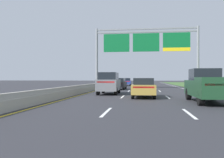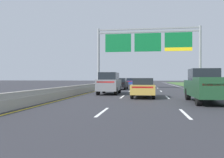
{
  "view_description": "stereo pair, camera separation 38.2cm",
  "coord_description": "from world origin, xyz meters",
  "px_view_note": "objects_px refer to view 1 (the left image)",
  "views": [
    {
      "loc": [
        -0.19,
        -0.3,
        1.57
      ],
      "look_at": [
        -2.95,
        21.03,
        1.48
      ],
      "focal_mm": 37.96,
      "sensor_mm": 36.0,
      "label": 1
    },
    {
      "loc": [
        0.19,
        -0.25,
        1.57
      ],
      "look_at": [
        -2.95,
        21.03,
        1.48
      ],
      "focal_mm": 37.96,
      "sensor_mm": 36.0,
      "label": 2
    }
  ],
  "objects_px": {
    "car_blue_left_lane_sedan": "(127,82)",
    "car_grey_left_lane_suv": "(109,83)",
    "pickup_truck_darkgreen": "(207,86)",
    "car_gold_centre_lane_sedan": "(144,87)",
    "car_black_left_lane_sedan": "(119,83)",
    "overhead_sign_gantry": "(146,45)"
  },
  "relations": [
    {
      "from": "car_blue_left_lane_sedan",
      "to": "car_grey_left_lane_suv",
      "type": "height_order",
      "value": "car_grey_left_lane_suv"
    },
    {
      "from": "car_grey_left_lane_suv",
      "to": "pickup_truck_darkgreen",
      "type": "bearing_deg",
      "value": -134.15
    },
    {
      "from": "car_blue_left_lane_sedan",
      "to": "car_grey_left_lane_suv",
      "type": "distance_m",
      "value": 25.6
    },
    {
      "from": "car_grey_left_lane_suv",
      "to": "car_gold_centre_lane_sedan",
      "type": "bearing_deg",
      "value": -137.68
    },
    {
      "from": "pickup_truck_darkgreen",
      "to": "car_grey_left_lane_suv",
      "type": "height_order",
      "value": "pickup_truck_darkgreen"
    },
    {
      "from": "car_black_left_lane_sedan",
      "to": "car_grey_left_lane_suv",
      "type": "bearing_deg",
      "value": -178.55
    },
    {
      "from": "car_blue_left_lane_sedan",
      "to": "overhead_sign_gantry",
      "type": "bearing_deg",
      "value": -165.37
    },
    {
      "from": "overhead_sign_gantry",
      "to": "car_black_left_lane_sedan",
      "type": "relative_size",
      "value": 3.39
    },
    {
      "from": "pickup_truck_darkgreen",
      "to": "car_gold_centre_lane_sedan",
      "type": "height_order",
      "value": "pickup_truck_darkgreen"
    },
    {
      "from": "overhead_sign_gantry",
      "to": "car_grey_left_lane_suv",
      "type": "relative_size",
      "value": 3.19
    },
    {
      "from": "car_black_left_lane_sedan",
      "to": "car_gold_centre_lane_sedan",
      "type": "relative_size",
      "value": 1.01
    },
    {
      "from": "car_gold_centre_lane_sedan",
      "to": "car_black_left_lane_sedan",
      "type": "bearing_deg",
      "value": 14.24
    },
    {
      "from": "car_grey_left_lane_suv",
      "to": "car_black_left_lane_sedan",
      "type": "bearing_deg",
      "value": -0.45
    },
    {
      "from": "overhead_sign_gantry",
      "to": "car_gold_centre_lane_sedan",
      "type": "height_order",
      "value": "overhead_sign_gantry"
    },
    {
      "from": "car_blue_left_lane_sedan",
      "to": "car_gold_centre_lane_sedan",
      "type": "relative_size",
      "value": 1.01
    },
    {
      "from": "car_gold_centre_lane_sedan",
      "to": "car_blue_left_lane_sedan",
      "type": "bearing_deg",
      "value": 6.7
    },
    {
      "from": "car_blue_left_lane_sedan",
      "to": "pickup_truck_darkgreen",
      "type": "bearing_deg",
      "value": -168.1
    },
    {
      "from": "overhead_sign_gantry",
      "to": "car_grey_left_lane_suv",
      "type": "distance_m",
      "value": 13.68
    },
    {
      "from": "car_black_left_lane_sedan",
      "to": "car_grey_left_lane_suv",
      "type": "height_order",
      "value": "car_grey_left_lane_suv"
    },
    {
      "from": "overhead_sign_gantry",
      "to": "pickup_truck_darkgreen",
      "type": "bearing_deg",
      "value": -79.19
    },
    {
      "from": "car_blue_left_lane_sedan",
      "to": "car_grey_left_lane_suv",
      "type": "bearing_deg",
      "value": 179.14
    },
    {
      "from": "overhead_sign_gantry",
      "to": "car_blue_left_lane_sedan",
      "type": "relative_size",
      "value": 3.4
    }
  ]
}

